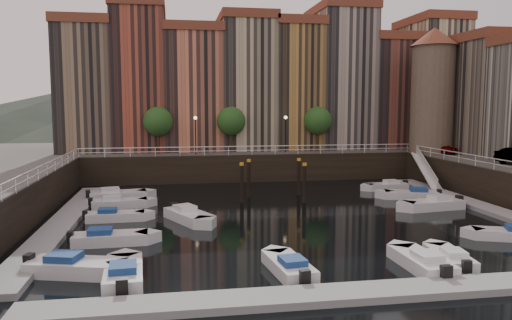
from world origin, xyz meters
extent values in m
plane|color=black|center=(0.00, 0.00, 0.00)|extent=(200.00, 200.00, 0.00)
cube|color=black|center=(0.00, 26.00, 1.50)|extent=(80.00, 20.00, 3.00)
cube|color=gray|center=(-16.20, -1.00, 0.17)|extent=(2.00, 28.00, 0.35)
cube|color=gray|center=(16.20, -1.00, 0.17)|extent=(2.00, 28.00, 0.35)
cube|color=gray|center=(0.00, -17.00, 0.17)|extent=(30.00, 2.00, 0.35)
cone|color=#2D382D|center=(-30.00, 110.00, 7.00)|extent=(80.00, 80.00, 14.00)
cone|color=#2D382D|center=(5.00, 110.00, 9.00)|extent=(100.00, 100.00, 18.00)
cone|color=#2D382D|center=(40.00, 110.00, 6.00)|extent=(70.00, 70.00, 12.00)
cube|color=#7D6750|center=(-18.00, 23.50, 10.00)|extent=(6.00, 10.00, 14.00)
cube|color=brown|center=(-18.00, 23.50, 17.50)|extent=(6.30, 10.30, 1.00)
cube|color=#9D4531|center=(-12.10, 23.50, 11.00)|extent=(5.80, 10.00, 16.00)
cube|color=brown|center=(-12.10, 23.50, 19.50)|extent=(6.10, 10.30, 1.00)
cube|color=#CC7453|center=(-5.95, 23.50, 9.75)|extent=(6.50, 10.00, 13.50)
cube|color=brown|center=(-5.95, 23.50, 17.00)|extent=(6.80, 10.30, 1.00)
cube|color=tan|center=(0.40, 23.50, 10.50)|extent=(6.20, 10.00, 15.00)
cube|color=brown|center=(0.40, 23.50, 18.50)|extent=(6.50, 10.30, 1.00)
cube|color=#A77A3D|center=(6.30, 23.50, 10.25)|extent=(5.60, 10.00, 14.50)
cube|color=brown|center=(6.30, 23.50, 18.00)|extent=(5.90, 10.30, 1.00)
cube|color=#A19286|center=(12.30, 23.50, 11.25)|extent=(6.40, 10.00, 16.50)
cube|color=brown|center=(12.30, 23.50, 20.00)|extent=(6.70, 10.30, 1.00)
cube|color=brown|center=(18.50, 23.50, 9.50)|extent=(6.00, 10.00, 13.00)
cube|color=brown|center=(18.50, 23.50, 16.50)|extent=(6.30, 10.30, 1.00)
cube|color=#C5B790|center=(24.45, 23.50, 10.75)|extent=(5.90, 10.00, 15.50)
cube|color=brown|center=(24.45, 23.50, 19.00)|extent=(6.20, 10.30, 1.00)
cube|color=#796B5B|center=(26.50, 12.00, 9.00)|extent=(9.00, 8.00, 12.00)
cube|color=brown|center=(26.50, 12.00, 15.50)|extent=(9.30, 8.30, 1.00)
cylinder|color=#6B5B4C|center=(20.00, 14.50, 9.00)|extent=(4.60, 4.60, 12.00)
cone|color=brown|center=(20.00, 14.50, 15.80)|extent=(5.20, 5.20, 2.00)
cylinder|color=black|center=(-10.00, 18.20, 4.20)|extent=(0.30, 0.30, 2.40)
sphere|color=#1E4719|center=(-10.00, 18.20, 6.60)|extent=(3.20, 3.20, 3.20)
cylinder|color=black|center=(-2.00, 18.20, 4.20)|extent=(0.30, 0.30, 2.40)
sphere|color=#1E4719|center=(-2.00, 18.20, 6.60)|extent=(3.20, 3.20, 3.20)
cylinder|color=black|center=(8.00, 18.20, 4.20)|extent=(0.30, 0.30, 2.40)
sphere|color=#1E4719|center=(8.00, 18.20, 6.60)|extent=(3.20, 3.20, 3.20)
cylinder|color=black|center=(-6.00, 17.20, 5.00)|extent=(0.12, 0.12, 4.00)
sphere|color=#FFD88C|center=(-6.00, 17.20, 7.00)|extent=(0.36, 0.36, 0.36)
cylinder|color=black|center=(4.00, 17.20, 5.00)|extent=(0.12, 0.12, 4.00)
sphere|color=#FFD88C|center=(4.00, 17.20, 7.00)|extent=(0.36, 0.36, 0.36)
cube|color=white|center=(0.00, 16.00, 3.95)|extent=(36.00, 0.08, 0.08)
cube|color=white|center=(0.00, 16.00, 3.50)|extent=(36.00, 0.06, 0.06)
cube|color=white|center=(18.00, -1.00, 3.95)|extent=(0.08, 34.00, 0.08)
cube|color=white|center=(18.00, -1.00, 3.50)|extent=(0.06, 34.00, 0.06)
cube|color=white|center=(-18.00, -1.00, 3.95)|extent=(0.08, 34.00, 0.08)
cube|color=white|center=(-18.00, -1.00, 3.50)|extent=(0.06, 34.00, 0.06)
cube|color=white|center=(17.10, 10.00, 1.75)|extent=(2.78, 8.26, 2.81)
cube|color=white|center=(17.10, 10.00, 2.25)|extent=(1.93, 8.32, 3.65)
cylinder|color=black|center=(-2.63, 5.02, 1.50)|extent=(0.32, 0.32, 3.60)
cylinder|color=orange|center=(-2.63, 5.02, 3.35)|extent=(0.36, 0.36, 0.25)
cylinder|color=black|center=(-1.63, 7.52, 1.50)|extent=(0.32, 0.32, 3.60)
cylinder|color=orange|center=(-1.63, 7.52, 3.35)|extent=(0.36, 0.36, 0.25)
cylinder|color=black|center=(2.65, 3.93, 1.50)|extent=(0.32, 0.32, 3.60)
cylinder|color=orange|center=(2.65, 3.93, 3.35)|extent=(0.36, 0.36, 0.25)
cylinder|color=black|center=(3.10, 7.61, 1.50)|extent=(0.32, 0.32, 3.60)
cylinder|color=orange|center=(3.10, 7.61, 3.35)|extent=(0.36, 0.36, 0.25)
cube|color=silver|center=(-13.26, -11.96, 0.33)|extent=(5.13, 3.12, 0.82)
cube|color=navy|center=(-13.89, -11.78, 0.82)|extent=(1.83, 1.68, 0.55)
cube|color=black|center=(-15.67, -11.26, 0.60)|extent=(0.52, 0.63, 0.76)
cube|color=silver|center=(-12.28, -6.53, 0.30)|extent=(4.49, 1.87, 0.75)
cube|color=navy|center=(-12.89, -6.55, 0.75)|extent=(1.45, 1.26, 0.50)
cube|color=black|center=(-14.60, -6.61, 0.55)|extent=(0.37, 0.52, 0.70)
cube|color=silver|center=(-12.66, -0.20, 0.28)|extent=(4.14, 1.69, 0.70)
cube|color=navy|center=(-13.22, -0.22, 0.70)|extent=(1.33, 1.15, 0.47)
cube|color=black|center=(-14.80, -0.26, 0.51)|extent=(0.34, 0.47, 0.65)
cube|color=silver|center=(-12.85, 4.59, 0.30)|extent=(4.51, 2.06, 0.75)
cube|color=silver|center=(-13.45, 4.54, 0.75)|extent=(1.49, 1.31, 0.50)
cube|color=black|center=(-15.14, 4.40, 0.55)|extent=(0.39, 0.53, 0.70)
cube|color=silver|center=(-13.34, 8.07, 0.33)|extent=(5.13, 2.69, 0.83)
cube|color=silver|center=(-13.99, 7.96, 0.83)|extent=(1.76, 1.58, 0.55)
cube|color=black|center=(-15.85, 7.63, 0.61)|extent=(0.48, 0.61, 0.78)
cube|color=silver|center=(12.22, -9.54, 0.28)|extent=(4.34, 2.94, 0.69)
cube|color=silver|center=(12.22, -0.35, 0.33)|extent=(5.11, 2.52, 0.84)
cube|color=silver|center=(12.88, -0.26, 0.84)|extent=(1.72, 1.53, 0.56)
cube|color=black|center=(14.76, -0.01, 0.61)|extent=(0.46, 0.60, 0.78)
cube|color=silver|center=(12.60, 4.10, 0.31)|extent=(4.94, 3.14, 0.79)
cube|color=navy|center=(13.20, 3.90, 0.79)|extent=(1.79, 1.65, 0.52)
cube|color=black|center=(14.89, 3.34, 0.58)|extent=(0.51, 0.61, 0.73)
cube|color=silver|center=(12.49, 9.15, 0.28)|extent=(4.33, 2.11, 0.71)
cube|color=silver|center=(13.05, 9.22, 0.71)|extent=(1.45, 1.29, 0.47)
cube|color=black|center=(14.65, 9.42, 0.52)|extent=(0.39, 0.51, 0.66)
cube|color=silver|center=(-10.89, -13.19, 0.31)|extent=(2.07, 4.69, 0.78)
cube|color=navy|center=(-10.85, -13.82, 0.78)|extent=(1.34, 1.54, 0.52)
cube|color=black|center=(-10.73, -15.58, 0.57)|extent=(0.54, 0.40, 0.73)
cube|color=silver|center=(-2.80, -13.39, 0.29)|extent=(2.11, 4.39, 0.72)
cube|color=navy|center=(-2.73, -13.96, 0.72)|extent=(1.30, 1.47, 0.48)
cube|color=black|center=(-2.54, -15.59, 0.53)|extent=(0.52, 0.39, 0.67)
cube|color=silver|center=(4.12, -13.84, 0.31)|extent=(1.80, 4.51, 0.76)
cube|color=silver|center=(4.13, -14.45, 0.76)|extent=(1.24, 1.44, 0.51)
cube|color=black|center=(4.16, -16.18, 0.56)|extent=(0.51, 0.36, 0.71)
cube|color=silver|center=(6.05, -13.28, 0.26)|extent=(2.00, 4.05, 0.66)
cube|color=silver|center=(5.98, -13.80, 0.66)|extent=(1.21, 1.37, 0.44)
cube|color=black|center=(5.78, -15.29, 0.49)|extent=(0.48, 0.36, 0.62)
imported|color=gray|center=(20.47, 13.08, 3.66)|extent=(2.51, 4.16, 1.32)
cube|color=silver|center=(-7.38, -1.36, 0.33)|extent=(3.72, 5.10, 0.81)
cube|color=silver|center=(-7.66, -0.77, 0.81)|extent=(1.83, 1.93, 0.54)
cube|color=black|center=(-8.46, 0.89, 0.60)|extent=(0.65, 0.58, 0.76)
camera|label=1|loc=(-8.43, -37.13, 8.45)|focal=35.00mm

